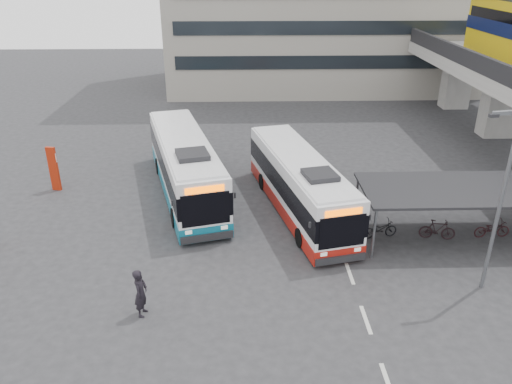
{
  "coord_description": "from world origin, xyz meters",
  "views": [
    {
      "loc": [
        -1.95,
        -17.53,
        11.99
      ],
      "look_at": [
        -1.35,
        3.98,
        2.0
      ],
      "focal_mm": 35.0,
      "sensor_mm": 36.0,
      "label": 1
    }
  ],
  "objects_px": {
    "pedestrian": "(141,293)",
    "lamp_post": "(501,193)",
    "bus_teal": "(185,166)",
    "bus_main": "(299,184)"
  },
  "relations": [
    {
      "from": "bus_teal",
      "to": "bus_main",
      "type": "bearing_deg",
      "value": -35.69
    },
    {
      "from": "pedestrian",
      "to": "lamp_post",
      "type": "bearing_deg",
      "value": -75.27
    },
    {
      "from": "pedestrian",
      "to": "lamp_post",
      "type": "xyz_separation_m",
      "value": [
        13.31,
        1.34,
        3.24
      ]
    },
    {
      "from": "lamp_post",
      "to": "pedestrian",
      "type": "bearing_deg",
      "value": 175.15
    },
    {
      "from": "bus_teal",
      "to": "pedestrian",
      "type": "relative_size",
      "value": 6.33
    },
    {
      "from": "bus_main",
      "to": "lamp_post",
      "type": "distance_m",
      "value": 10.03
    },
    {
      "from": "bus_main",
      "to": "bus_teal",
      "type": "xyz_separation_m",
      "value": [
        -6.11,
        2.34,
        0.11
      ]
    },
    {
      "from": "bus_teal",
      "to": "pedestrian",
      "type": "height_order",
      "value": "bus_teal"
    },
    {
      "from": "lamp_post",
      "to": "bus_teal",
      "type": "bearing_deg",
      "value": 133.06
    },
    {
      "from": "bus_main",
      "to": "pedestrian",
      "type": "xyz_separation_m",
      "value": [
        -6.69,
        -8.37,
        -0.56
      ]
    }
  ]
}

